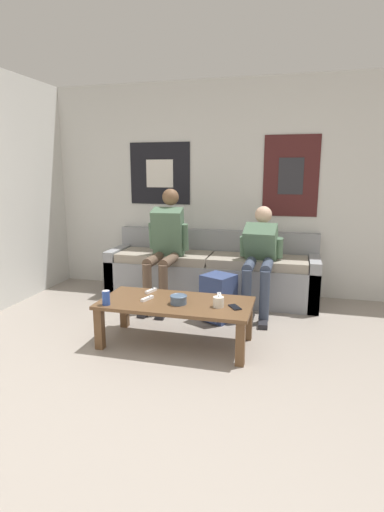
{
  "coord_description": "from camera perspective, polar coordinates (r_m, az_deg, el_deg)",
  "views": [
    {
      "loc": [
        0.81,
        -2.01,
        1.49
      ],
      "look_at": [
        -0.15,
        1.65,
        0.69
      ],
      "focal_mm": 28.0,
      "sensor_mm": 36.0,
      "label": 1
    }
  ],
  "objects": [
    {
      "name": "wall_back",
      "position": [
        4.95,
        5.26,
        9.5
      ],
      "size": [
        10.0,
        0.07,
        2.55
      ],
      "color": "silver",
      "rests_on": "ground_plane"
    },
    {
      "name": "ground_plane",
      "position": [
        2.63,
        -6.5,
        -22.63
      ],
      "size": [
        18.0,
        18.0,
        0.0
      ],
      "primitive_type": "plane",
      "color": "gray"
    },
    {
      "name": "cell_phone",
      "position": [
        3.33,
        6.14,
        -7.27
      ],
      "size": [
        0.13,
        0.15,
        0.01
      ],
      "color": "black",
      "rests_on": "coffee_table"
    },
    {
      "name": "backpack",
      "position": [
        4.07,
        3.68,
        -6.1
      ],
      "size": [
        0.38,
        0.39,
        0.47
      ],
      "color": "navy",
      "rests_on": "ground_plane"
    },
    {
      "name": "game_controller_near_left",
      "position": [
        3.58,
        3.94,
        -5.7
      ],
      "size": [
        0.07,
        0.15,
        0.03
      ],
      "color": "white",
      "rests_on": "coffee_table"
    },
    {
      "name": "person_seated_teen",
      "position": [
        4.3,
        9.67,
        0.26
      ],
      "size": [
        0.47,
        0.94,
        1.11
      ],
      "color": "#384256",
      "rests_on": "ground_plane"
    },
    {
      "name": "drink_can_blue",
      "position": [
        3.44,
        -12.18,
        -5.86
      ],
      "size": [
        0.07,
        0.07,
        0.12
      ],
      "color": "#28479E",
      "rests_on": "coffee_table"
    },
    {
      "name": "ceramic_bowl",
      "position": [
        3.39,
        -1.94,
        -6.16
      ],
      "size": [
        0.15,
        0.15,
        0.08
      ],
      "color": "#475B75",
      "rests_on": "coffee_table"
    },
    {
      "name": "game_controller_far_center",
      "position": [
        3.52,
        -6.42,
        -6.06
      ],
      "size": [
        0.08,
        0.15,
        0.03
      ],
      "color": "white",
      "rests_on": "coffee_table"
    },
    {
      "name": "coffee_table",
      "position": [
        3.49,
        -2.34,
        -7.41
      ],
      "size": [
        1.31,
        0.62,
        0.39
      ],
      "color": "brown",
      "rests_on": "ground_plane"
    },
    {
      "name": "pillar_candle",
      "position": [
        3.33,
        3.8,
        -6.56
      ],
      "size": [
        0.09,
        0.09,
        0.1
      ],
      "color": "silver",
      "rests_on": "coffee_table"
    },
    {
      "name": "couch",
      "position": [
        4.78,
        2.78,
        -2.5
      ],
      "size": [
        2.46,
        0.68,
        0.78
      ],
      "color": "gray",
      "rests_on": "ground_plane"
    },
    {
      "name": "game_controller_near_right",
      "position": [
        3.74,
        -5.89,
        -4.96
      ],
      "size": [
        0.07,
        0.15,
        0.03
      ],
      "color": "white",
      "rests_on": "coffee_table"
    },
    {
      "name": "person_seated_adult",
      "position": [
        4.48,
        -3.8,
        1.95
      ],
      "size": [
        0.47,
        0.85,
        1.3
      ],
      "color": "brown",
      "rests_on": "ground_plane"
    }
  ]
}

